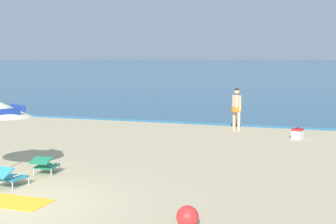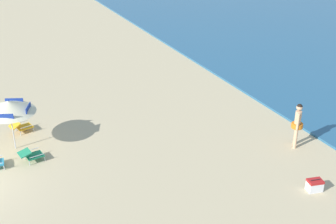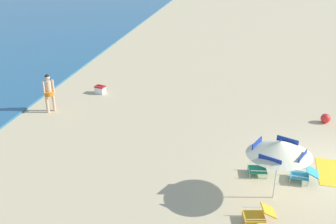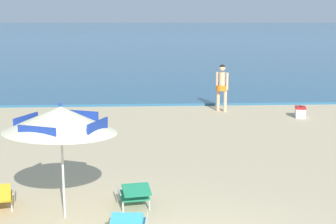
{
  "view_description": "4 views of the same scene",
  "coord_description": "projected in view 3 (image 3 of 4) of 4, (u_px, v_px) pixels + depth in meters",
  "views": [
    {
      "loc": [
        6.51,
        -8.23,
        3.09
      ],
      "look_at": [
        1.19,
        6.93,
        1.3
      ],
      "focal_mm": 52.13,
      "sensor_mm": 36.0,
      "label": 1
    },
    {
      "loc": [
        14.13,
        1.21,
        8.68
      ],
      "look_at": [
        -0.7,
        8.18,
        0.94
      ],
      "focal_mm": 47.72,
      "sensor_mm": 36.0,
      "label": 2
    },
    {
      "loc": [
        -12.9,
        3.17,
        7.69
      ],
      "look_at": [
        0.81,
        6.28,
        1.29
      ],
      "focal_mm": 43.13,
      "sensor_mm": 36.0,
      "label": 3
    },
    {
      "loc": [
        -0.63,
        -5.8,
        3.44
      ],
      "look_at": [
        0.07,
        6.77,
        1.03
      ],
      "focal_mm": 50.99,
      "sensor_mm": 36.0,
      "label": 4
    }
  ],
  "objects": [
    {
      "name": "beach_towel",
      "position": [
        331.0,
        172.0,
        13.96
      ],
      "size": [
        1.82,
        0.93,
        0.01
      ],
      "primitive_type": "cube",
      "rotation": [
        0.0,
        0.0,
        4.69
      ],
      "color": "gold",
      "rests_on": "ground"
    },
    {
      "name": "beach_ball",
      "position": [
        326.0,
        118.0,
        17.46
      ],
      "size": [
        0.42,
        0.42,
        0.42
      ],
      "primitive_type": "sphere",
      "color": "red",
      "rests_on": "ground"
    },
    {
      "name": "lounge_chair_beside_umbrella",
      "position": [
        259.0,
        214.0,
        11.49
      ],
      "size": [
        0.73,
        0.99,
        0.52
      ],
      "color": "gold",
      "rests_on": "ground"
    },
    {
      "name": "lounge_chair_facing_sea",
      "position": [
        304.0,
        174.0,
        13.37
      ],
      "size": [
        0.63,
        0.93,
        0.51
      ],
      "color": "teal",
      "rests_on": "ground"
    },
    {
      "name": "lounge_chair_under_umbrella",
      "position": [
        261.0,
        168.0,
        13.73
      ],
      "size": [
        0.67,
        0.93,
        0.49
      ],
      "color": "#1E7F56",
      "rests_on": "ground"
    },
    {
      "name": "beach_umbrella_striped_main",
      "position": [
        279.0,
        148.0,
        11.92
      ],
      "size": [
        2.72,
        2.71,
        2.07
      ],
      "color": "silver",
      "rests_on": "ground"
    },
    {
      "name": "cooler_box",
      "position": [
        100.0,
        89.0,
        20.61
      ],
      "size": [
        0.45,
        0.56,
        0.43
      ],
      "color": "white",
      "rests_on": "ground"
    },
    {
      "name": "person_standing_near_shore",
      "position": [
        49.0,
        90.0,
        18.19
      ],
      "size": [
        0.44,
        0.44,
        1.81
      ],
      "color": "#D8A87F",
      "rests_on": "ground"
    }
  ]
}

